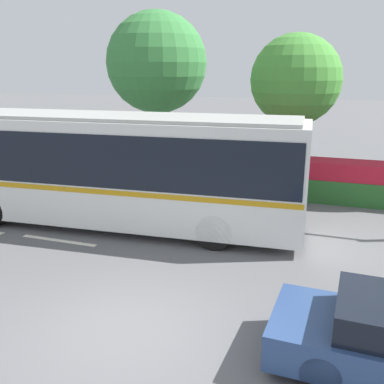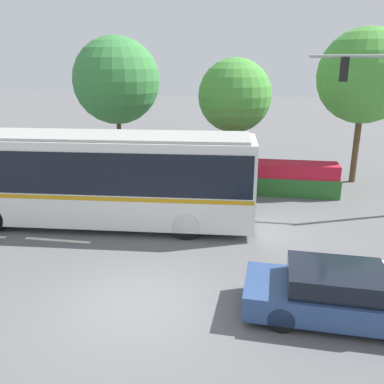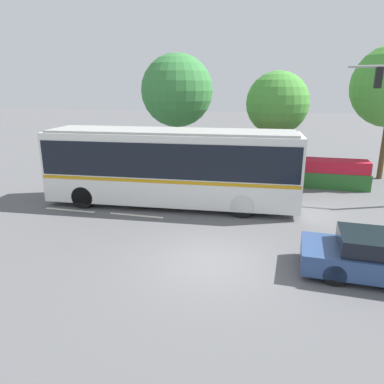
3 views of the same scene
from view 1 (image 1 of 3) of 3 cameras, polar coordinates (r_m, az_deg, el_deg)
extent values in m
plane|color=#5B5B5E|center=(8.78, -8.41, -17.08)|extent=(140.00, 140.00, 0.00)
cube|color=silver|center=(13.52, -9.59, 2.95)|extent=(11.38, 3.30, 3.09)
cube|color=black|center=(13.42, -9.69, 5.01)|extent=(11.16, 3.33, 1.48)
cube|color=#C68C14|center=(13.61, -9.52, 1.43)|extent=(11.27, 3.33, 0.14)
cube|color=#9D9D99|center=(13.27, -9.91, 9.69)|extent=(10.92, 3.07, 0.10)
cylinder|color=black|center=(16.65, -19.82, 0.04)|extent=(1.02, 0.37, 1.00)
cylinder|color=black|center=(11.87, 2.93, -5.19)|extent=(1.02, 0.37, 1.00)
cylinder|color=black|center=(13.95, 4.89, -2.00)|extent=(1.02, 0.37, 1.00)
cylinder|color=black|center=(8.76, 17.50, -15.34)|extent=(0.64, 0.25, 0.63)
cylinder|color=black|center=(7.39, 16.44, -21.69)|extent=(0.64, 0.25, 0.63)
cube|color=#286028|center=(17.11, 16.51, 0.50)|extent=(7.22, 1.33, 0.87)
cube|color=#B7192D|center=(16.94, 16.70, 2.95)|extent=(7.07, 1.26, 0.63)
cylinder|color=brown|center=(20.76, -4.43, 7.26)|extent=(0.25, 0.25, 3.40)
sphere|color=#387F3D|center=(20.54, -4.63, 16.46)|extent=(4.50, 4.50, 4.50)
cylinder|color=brown|center=(19.17, 12.85, 5.61)|extent=(0.38, 0.38, 2.99)
sphere|color=#479338|center=(18.90, 13.38, 14.07)|extent=(3.69, 3.69, 3.69)
cube|color=silver|center=(13.14, -16.98, -6.08)|extent=(2.40, 0.16, 0.01)
camera|label=2|loc=(2.61, -147.12, 12.19)|focal=38.17mm
camera|label=3|loc=(3.90, -135.55, -3.56)|focal=33.39mm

